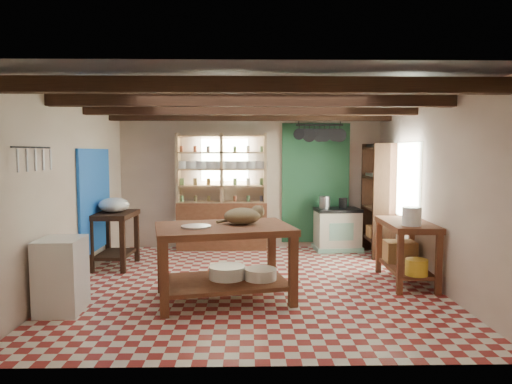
{
  "coord_description": "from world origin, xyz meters",
  "views": [
    {
      "loc": [
        -0.06,
        -6.29,
        1.85
      ],
      "look_at": [
        0.06,
        0.3,
        1.27
      ],
      "focal_mm": 32.0,
      "sensor_mm": 36.0,
      "label": 1
    }
  ],
  "objects_px": {
    "prep_table": "(115,240)",
    "cat": "(242,216)",
    "stove": "(337,229)",
    "right_counter": "(406,252)",
    "work_table": "(224,263)",
    "white_cabinet": "(61,275)"
  },
  "relations": [
    {
      "from": "prep_table",
      "to": "cat",
      "type": "relative_size",
      "value": 1.91
    },
    {
      "from": "stove",
      "to": "right_counter",
      "type": "bearing_deg",
      "value": -80.28
    },
    {
      "from": "prep_table",
      "to": "right_counter",
      "type": "height_order",
      "value": "prep_table"
    },
    {
      "from": "prep_table",
      "to": "cat",
      "type": "height_order",
      "value": "cat"
    },
    {
      "from": "work_table",
      "to": "stove",
      "type": "height_order",
      "value": "work_table"
    },
    {
      "from": "work_table",
      "to": "prep_table",
      "type": "bearing_deg",
      "value": 125.53
    },
    {
      "from": "prep_table",
      "to": "right_counter",
      "type": "distance_m",
      "value": 4.49
    },
    {
      "from": "stove",
      "to": "right_counter",
      "type": "xyz_separation_m",
      "value": [
        0.56,
        -2.14,
        0.04
      ]
    },
    {
      "from": "white_cabinet",
      "to": "cat",
      "type": "height_order",
      "value": "cat"
    },
    {
      "from": "work_table",
      "to": "prep_table",
      "type": "height_order",
      "value": "work_table"
    },
    {
      "from": "work_table",
      "to": "prep_table",
      "type": "distance_m",
      "value": 2.47
    },
    {
      "from": "prep_table",
      "to": "cat",
      "type": "bearing_deg",
      "value": -34.63
    },
    {
      "from": "prep_table",
      "to": "white_cabinet",
      "type": "xyz_separation_m",
      "value": [
        -0.02,
        -2.06,
        -0.02
      ]
    },
    {
      "from": "work_table",
      "to": "white_cabinet",
      "type": "distance_m",
      "value": 1.91
    },
    {
      "from": "prep_table",
      "to": "stove",
      "type": "bearing_deg",
      "value": 19.16
    },
    {
      "from": "prep_table",
      "to": "work_table",
      "type": "bearing_deg",
      "value": -39.78
    },
    {
      "from": "white_cabinet",
      "to": "right_counter",
      "type": "height_order",
      "value": "right_counter"
    },
    {
      "from": "right_counter",
      "to": "stove",
      "type": "bearing_deg",
      "value": 106.7
    },
    {
      "from": "right_counter",
      "to": "work_table",
      "type": "bearing_deg",
      "value": -162.89
    },
    {
      "from": "stove",
      "to": "white_cabinet",
      "type": "height_order",
      "value": "white_cabinet"
    },
    {
      "from": "stove",
      "to": "white_cabinet",
      "type": "bearing_deg",
      "value": -144.72
    },
    {
      "from": "white_cabinet",
      "to": "cat",
      "type": "relative_size",
      "value": 1.85
    }
  ]
}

